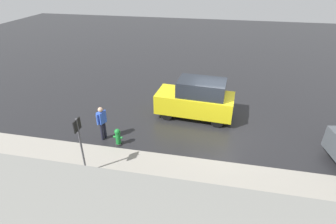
{
  "coord_description": "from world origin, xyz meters",
  "views": [
    {
      "loc": [
        0.13,
        11.15,
        6.97
      ],
      "look_at": [
        2.3,
        0.54,
        0.9
      ],
      "focal_mm": 28.0,
      "sensor_mm": 36.0,
      "label": 1
    }
  ],
  "objects_px": {
    "moving_hatchback": "(197,99)",
    "pedestrian": "(102,121)",
    "sign_post": "(80,139)",
    "fire_hydrant": "(118,137)"
  },
  "relations": [
    {
      "from": "moving_hatchback",
      "to": "pedestrian",
      "type": "height_order",
      "value": "moving_hatchback"
    },
    {
      "from": "sign_post",
      "to": "fire_hydrant",
      "type": "bearing_deg",
      "value": -106.0
    },
    {
      "from": "fire_hydrant",
      "to": "moving_hatchback",
      "type": "bearing_deg",
      "value": -134.26
    },
    {
      "from": "moving_hatchback",
      "to": "fire_hydrant",
      "type": "relative_size",
      "value": 5.01
    },
    {
      "from": "moving_hatchback",
      "to": "pedestrian",
      "type": "distance_m",
      "value": 4.84
    },
    {
      "from": "fire_hydrant",
      "to": "sign_post",
      "type": "distance_m",
      "value": 2.36
    },
    {
      "from": "moving_hatchback",
      "to": "pedestrian",
      "type": "bearing_deg",
      "value": 36.3
    },
    {
      "from": "pedestrian",
      "to": "sign_post",
      "type": "distance_m",
      "value": 2.37
    },
    {
      "from": "pedestrian",
      "to": "moving_hatchback",
      "type": "bearing_deg",
      "value": -143.7
    },
    {
      "from": "pedestrian",
      "to": "sign_post",
      "type": "height_order",
      "value": "sign_post"
    }
  ]
}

